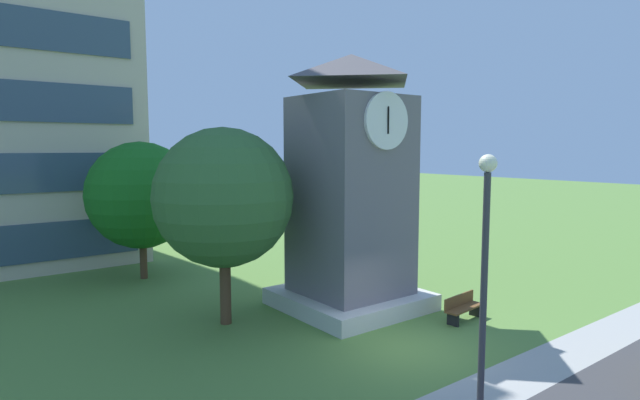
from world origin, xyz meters
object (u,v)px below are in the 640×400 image
street_lamp (485,264)px  tree_near_tower (141,195)px  clock_tower (351,198)px  tree_streetside (224,198)px  park_bench (463,307)px

street_lamp → tree_near_tower: size_ratio=0.94×
clock_tower → tree_streetside: size_ratio=1.40×
clock_tower → tree_streetside: 4.70m
clock_tower → park_bench: size_ratio=5.03×
tree_streetside → street_lamp: bearing=-83.4°
clock_tower → park_bench: (2.11, -3.51, -3.64)m
park_bench → tree_streetside: (-6.65, 4.68, 3.83)m
park_bench → tree_near_tower: 14.57m
tree_near_tower → park_bench: bearing=-61.1°
street_lamp → clock_tower: bearing=67.0°
tree_streetside → tree_near_tower: (-0.20, 7.72, -0.48)m
tree_near_tower → street_lamp: bearing=-85.7°
park_bench → street_lamp: (-5.57, -4.66, 3.15)m
street_lamp → tree_streetside: 9.43m
clock_tower → park_bench: 5.48m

